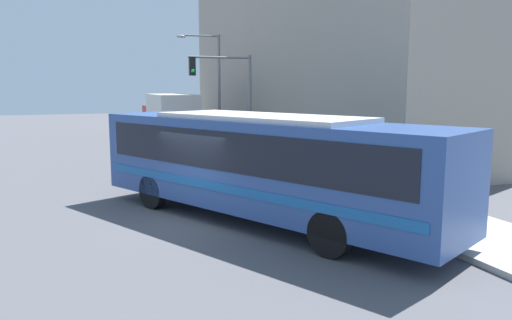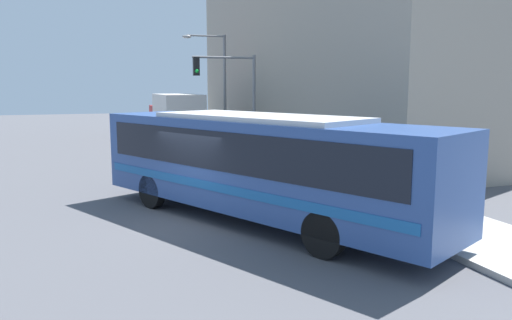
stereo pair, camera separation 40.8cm
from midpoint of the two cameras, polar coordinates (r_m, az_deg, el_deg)
The scene contains 11 objects.
ground_plane at distance 14.56m, azimuth -6.62°, elevation -6.86°, with size 120.00×120.00×0.00m, color #515156.
sidewalk at distance 35.13m, azimuth -4.99°, elevation 2.27°, with size 3.07×70.00×0.15m.
building_facade at distance 32.46m, azimuth 4.95°, elevation 12.22°, with size 6.00×29.20×11.97m.
city_bus at distance 13.95m, azimuth -0.35°, elevation 0.00°, with size 7.41×11.39×3.04m.
delivery_truck at distance 32.14m, azimuth -10.22°, elevation 4.68°, with size 2.31×8.02×3.34m.
fire_hydrant at distance 18.10m, azimuth 7.62°, elevation -2.16°, with size 0.24×0.33×0.75m.
traffic_light_pole at distance 25.46m, azimuth -3.57°, elevation 8.25°, with size 3.28×0.35×5.24m.
parking_meter at distance 23.70m, azimuth 0.44°, elevation 1.55°, with size 0.14×0.14×1.23m.
street_lamp at distance 31.37m, azimuth -5.28°, elevation 9.15°, with size 2.71×0.28×6.80m.
pedestrian_near_corner at distance 21.70m, azimuth 5.92°, elevation 0.78°, with size 0.34×0.34×1.59m.
pedestrian_mid_block at distance 23.76m, azimuth 3.77°, elevation 1.77°, with size 0.34×0.34×1.80m.
Camera 1 is at (-3.54, -13.58, 3.83)m, focal length 35.00 mm.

